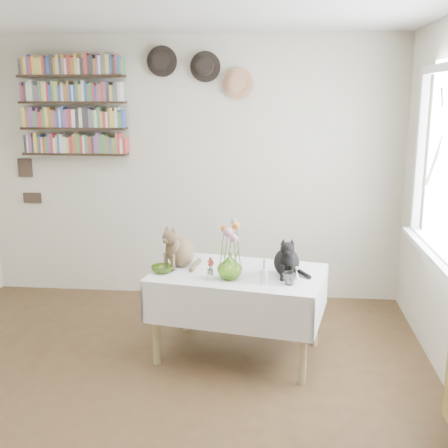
# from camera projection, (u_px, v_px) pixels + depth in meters

# --- Properties ---
(room) EXTENTS (4.08, 4.58, 2.58)m
(room) POSITION_uv_depth(u_px,v_px,m) (130.00, 220.00, 3.20)
(room) COLOR brown
(room) RESTS_ON ground
(window) EXTENTS (0.12, 1.52, 1.32)m
(window) POSITION_uv_depth(u_px,v_px,m) (447.00, 179.00, 3.75)
(window) COLOR white
(window) RESTS_ON room
(dining_table) EXTENTS (1.37, 1.01, 0.66)m
(dining_table) POSITION_uv_depth(u_px,v_px,m) (239.00, 293.00, 4.21)
(dining_table) COLOR white
(dining_table) RESTS_ON room
(tabby_cat) EXTENTS (0.34, 0.36, 0.34)m
(tabby_cat) POSITION_uv_depth(u_px,v_px,m) (181.00, 244.00, 4.29)
(tabby_cat) COLOR olive
(tabby_cat) RESTS_ON dining_table
(black_cat) EXTENTS (0.21, 0.27, 0.31)m
(black_cat) POSITION_uv_depth(u_px,v_px,m) (287.00, 255.00, 4.06)
(black_cat) COLOR black
(black_cat) RESTS_ON dining_table
(flower_vase) EXTENTS (0.22, 0.22, 0.19)m
(flower_vase) POSITION_uv_depth(u_px,v_px,m) (230.00, 266.00, 3.99)
(flower_vase) COLOR #9ACF48
(flower_vase) RESTS_ON dining_table
(green_bowl) EXTENTS (0.23, 0.23, 0.05)m
(green_bowl) POSITION_uv_depth(u_px,v_px,m) (162.00, 269.00, 4.15)
(green_bowl) COLOR #9ACF48
(green_bowl) RESTS_ON dining_table
(drinking_glass) EXTENTS (0.11, 0.11, 0.09)m
(drinking_glass) POSITION_uv_depth(u_px,v_px,m) (289.00, 278.00, 3.88)
(drinking_glass) COLOR white
(drinking_glass) RESTS_ON dining_table
(candlestick) EXTENTS (0.05, 0.05, 0.18)m
(candlestick) POSITION_uv_depth(u_px,v_px,m) (264.00, 275.00, 3.90)
(candlestick) COLOR white
(candlestick) RESTS_ON dining_table
(berry_jar) EXTENTS (0.05, 0.05, 0.18)m
(berry_jar) POSITION_uv_depth(u_px,v_px,m) (210.00, 268.00, 3.98)
(berry_jar) COLOR white
(berry_jar) RESTS_ON dining_table
(porcelain_figurine) EXTENTS (0.05, 0.05, 0.09)m
(porcelain_figurine) POSITION_uv_depth(u_px,v_px,m) (296.00, 274.00, 4.00)
(porcelain_figurine) COLOR white
(porcelain_figurine) RESTS_ON dining_table
(flower_bouquet) EXTENTS (0.17, 0.12, 0.39)m
(flower_bouquet) POSITION_uv_depth(u_px,v_px,m) (230.00, 232.00, 3.95)
(flower_bouquet) COLOR #4C7233
(flower_bouquet) RESTS_ON flower_vase
(bookshelf_unit) EXTENTS (1.00, 0.16, 0.91)m
(bookshelf_unit) POSITION_uv_depth(u_px,v_px,m) (73.00, 107.00, 5.26)
(bookshelf_unit) COLOR black
(bookshelf_unit) RESTS_ON room
(wall_hats) EXTENTS (0.98, 0.09, 0.48)m
(wall_hats) POSITION_uv_depth(u_px,v_px,m) (201.00, 70.00, 5.10)
(wall_hats) COLOR black
(wall_hats) RESTS_ON room
(wall_art_plaques) EXTENTS (0.21, 0.02, 0.44)m
(wall_art_plaques) POSITION_uv_depth(u_px,v_px,m) (28.00, 180.00, 5.54)
(wall_art_plaques) COLOR #38281E
(wall_art_plaques) RESTS_ON room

